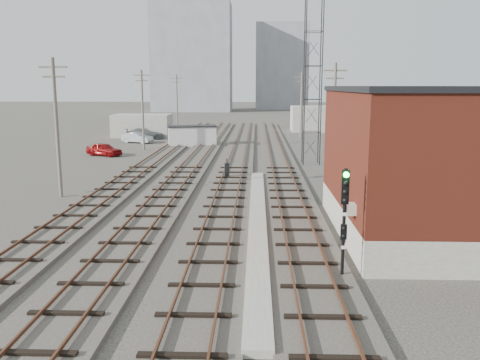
{
  "coord_description": "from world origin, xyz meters",
  "views": [
    {
      "loc": [
        0.43,
        -12.44,
        7.24
      ],
      "look_at": [
        -0.46,
        14.62,
        2.2
      ],
      "focal_mm": 38.0,
      "sensor_mm": 36.0,
      "label": 1
    }
  ],
  "objects_px": {
    "car_silver": "(138,138)",
    "site_trailer": "(192,136)",
    "car_grey": "(145,134)",
    "car_red": "(104,149)",
    "signal_mast": "(344,215)",
    "switch_stand": "(227,170)"
  },
  "relations": [
    {
      "from": "switch_stand",
      "to": "car_red",
      "type": "distance_m",
      "value": 18.77
    },
    {
      "from": "car_red",
      "to": "car_grey",
      "type": "xyz_separation_m",
      "value": [
        0.6,
        16.64,
        0.07
      ]
    },
    {
      "from": "switch_stand",
      "to": "car_grey",
      "type": "height_order",
      "value": "switch_stand"
    },
    {
      "from": "switch_stand",
      "to": "site_trailer",
      "type": "relative_size",
      "value": 0.24
    },
    {
      "from": "switch_stand",
      "to": "car_silver",
      "type": "bearing_deg",
      "value": 108.51
    },
    {
      "from": "site_trailer",
      "to": "car_red",
      "type": "height_order",
      "value": "site_trailer"
    },
    {
      "from": "car_red",
      "to": "site_trailer",
      "type": "bearing_deg",
      "value": -17.27
    },
    {
      "from": "car_silver",
      "to": "signal_mast",
      "type": "bearing_deg",
      "value": -136.53
    },
    {
      "from": "site_trailer",
      "to": "car_silver",
      "type": "bearing_deg",
      "value": 145.68
    },
    {
      "from": "site_trailer",
      "to": "car_grey",
      "type": "bearing_deg",
      "value": 123.35
    },
    {
      "from": "switch_stand",
      "to": "car_silver",
      "type": "distance_m",
      "value": 28.21
    },
    {
      "from": "signal_mast",
      "to": "site_trailer",
      "type": "distance_m",
      "value": 44.31
    },
    {
      "from": "signal_mast",
      "to": "switch_stand",
      "type": "distance_m",
      "value": 21.83
    },
    {
      "from": "car_silver",
      "to": "car_grey",
      "type": "distance_m",
      "value": 4.48
    },
    {
      "from": "site_trailer",
      "to": "car_grey",
      "type": "height_order",
      "value": "site_trailer"
    },
    {
      "from": "signal_mast",
      "to": "site_trailer",
      "type": "relative_size",
      "value": 0.68
    },
    {
      "from": "switch_stand",
      "to": "car_red",
      "type": "relative_size",
      "value": 0.37
    },
    {
      "from": "car_silver",
      "to": "site_trailer",
      "type": "bearing_deg",
      "value": -91.83
    },
    {
      "from": "signal_mast",
      "to": "car_red",
      "type": "bearing_deg",
      "value": 119.57
    },
    {
      "from": "car_grey",
      "to": "car_red",
      "type": "bearing_deg",
      "value": 164.99
    },
    {
      "from": "signal_mast",
      "to": "car_grey",
      "type": "xyz_separation_m",
      "value": [
        -18.64,
        50.56,
        -1.78
      ]
    },
    {
      "from": "signal_mast",
      "to": "car_silver",
      "type": "height_order",
      "value": "signal_mast"
    }
  ]
}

